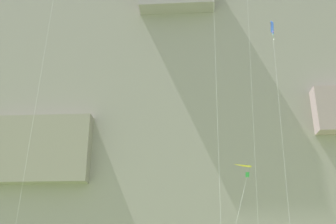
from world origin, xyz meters
The scene contains 3 objects.
cliff_face centered at (0.00, 60.80, 32.93)m, with size 180.00×31.97×65.90m.
kite_diamond_far_right centered at (10.48, 33.22, 23.49)m, with size 1.93×6.36×26.19m.
kite_delta_mid_right centered at (5.53, 22.39, 7.29)m, with size 3.37×2.26×7.61m.
Camera 1 is at (1.94, -2.42, 2.20)m, focal length 41.64 mm.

